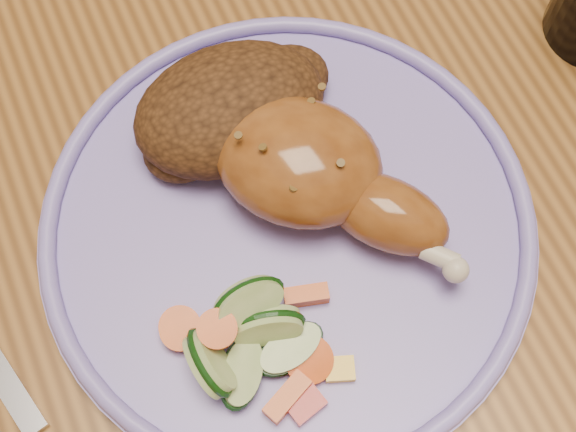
{
  "coord_description": "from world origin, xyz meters",
  "views": [
    {
      "loc": [
        -0.16,
        -0.28,
        1.18
      ],
      "look_at": [
        -0.1,
        -0.13,
        0.78
      ],
      "focal_mm": 50.0,
      "sensor_mm": 36.0,
      "label": 1
    }
  ],
  "objects": [
    {
      "name": "ground",
      "position": [
        0.0,
        0.0,
        0.0
      ],
      "size": [
        4.0,
        4.0,
        0.0
      ],
      "primitive_type": "plane",
      "color": "brown",
      "rests_on": "ground"
    },
    {
      "name": "dining_table",
      "position": [
        0.0,
        0.0,
        0.67
      ],
      "size": [
        0.9,
        1.4,
        0.75
      ],
      "color": "#915C27",
      "rests_on": "ground"
    },
    {
      "name": "plate_rim",
      "position": [
        -0.1,
        -0.13,
        0.77
      ],
      "size": [
        0.28,
        0.28,
        0.01
      ],
      "primitive_type": "torus",
      "color": "#8877D5",
      "rests_on": "plate"
    },
    {
      "name": "rice_pilaf",
      "position": [
        -0.1,
        -0.06,
        0.78
      ],
      "size": [
        0.12,
        0.08,
        0.05
      ],
      "color": "#492912",
      "rests_on": "plate"
    },
    {
      "name": "vegetable_pile",
      "position": [
        -0.14,
        -0.18,
        0.78
      ],
      "size": [
        0.09,
        0.08,
        0.04
      ],
      "color": "#A50A05",
      "rests_on": "plate"
    },
    {
      "name": "chicken_leg",
      "position": [
        -0.07,
        -0.12,
        0.79
      ],
      "size": [
        0.13,
        0.15,
        0.05
      ],
      "color": "brown",
      "rests_on": "plate"
    },
    {
      "name": "plate",
      "position": [
        -0.1,
        -0.13,
        0.76
      ],
      "size": [
        0.28,
        0.28,
        0.01
      ],
      "primitive_type": "cylinder",
      "color": "#8877D5",
      "rests_on": "dining_table"
    }
  ]
}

